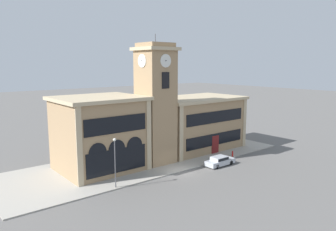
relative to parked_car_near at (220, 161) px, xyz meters
The scene contains 8 objects.
ground_plane 6.29m from the parked_car_near, 168.00° to the left, with size 300.00×300.00×0.00m, color #605E5B.
sidewalk_kerb 10.41m from the parked_car_near, 126.03° to the left, with size 43.20×14.21×0.15m.
clock_tower 12.03m from the parked_car_near, 132.06° to the left, with size 5.10×5.10×18.19m.
town_hall_left_wing 17.05m from the parked_car_near, 146.91° to the left, with size 11.12×9.63×9.92m.
town_hall_right_wing 10.51m from the parked_car_near, 66.39° to the left, with size 15.80×9.63×8.71m.
parked_car_near is the anchor object (origin of this frame).
street_lamp 16.15m from the parked_car_near, behind, with size 0.36×0.36×5.78m.
fire_hydrant 4.79m from the parked_car_near, 18.27° to the left, with size 0.22×0.22×0.87m.
Camera 1 is at (-27.58, -31.06, 14.13)m, focal length 35.00 mm.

